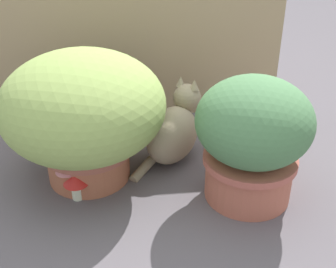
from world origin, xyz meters
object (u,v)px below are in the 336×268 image
at_px(mushroom_ornament_red, 76,181).
at_px(mushroom_ornament_pink, 67,172).
at_px(leafy_planter, 253,137).
at_px(cat, 174,131).
at_px(grass_planter, 84,111).

relative_size(mushroom_ornament_red, mushroom_ornament_pink, 0.83).
xyz_separation_m(leafy_planter, cat, (-0.22, 0.27, -0.11)).
bearing_deg(grass_planter, mushroom_ornament_red, -105.08).
bearing_deg(mushroom_ornament_red, grass_planter, 74.92).
bearing_deg(leafy_planter, grass_planter, 162.46).
bearing_deg(mushroom_ornament_pink, grass_planter, 58.85).
distance_m(grass_planter, mushroom_ornament_pink, 0.22).
height_order(grass_planter, cat, grass_planter).
xyz_separation_m(grass_planter, leafy_planter, (0.55, -0.17, -0.03)).
relative_size(grass_planter, cat, 1.77).
height_order(grass_planter, leafy_planter, grass_planter).
xyz_separation_m(cat, mushroom_ornament_pink, (-0.39, -0.20, -0.03)).
xyz_separation_m(grass_planter, mushroom_ornament_red, (-0.04, -0.13, -0.20)).
xyz_separation_m(leafy_planter, mushroom_ornament_red, (-0.59, 0.04, -0.16)).
relative_size(leafy_planter, cat, 1.35).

